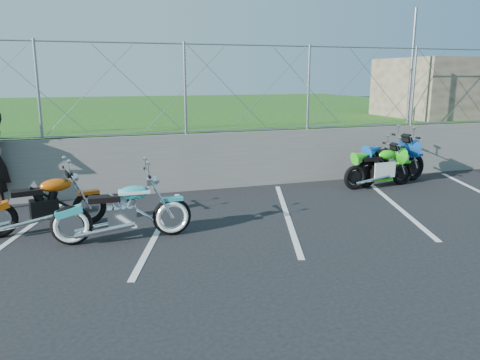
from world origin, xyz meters
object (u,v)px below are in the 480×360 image
object	(u,v)px
naked_orange	(47,206)
sportbike_green	(380,169)
cruiser_turquoise	(125,213)
sportbike_blue	(392,163)

from	to	relation	value
naked_orange	sportbike_green	bearing A→B (deg)	-4.62
naked_orange	sportbike_green	xyz separation A→B (m)	(7.22, 0.99, -0.00)
cruiser_turquoise	sportbike_green	size ratio (longest dim) A/B	1.14
cruiser_turquoise	sportbike_blue	distance (m)	6.82
cruiser_turquoise	naked_orange	xyz separation A→B (m)	(-1.21, 0.89, -0.00)
naked_orange	sportbike_blue	distance (m)	7.80
naked_orange	sportbike_green	distance (m)	7.29
sportbike_blue	naked_orange	bearing A→B (deg)	178.31
cruiser_turquoise	sportbike_blue	xyz separation A→B (m)	(6.49, 2.10, 0.06)
sportbike_green	sportbike_blue	size ratio (longest dim) A/B	0.87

